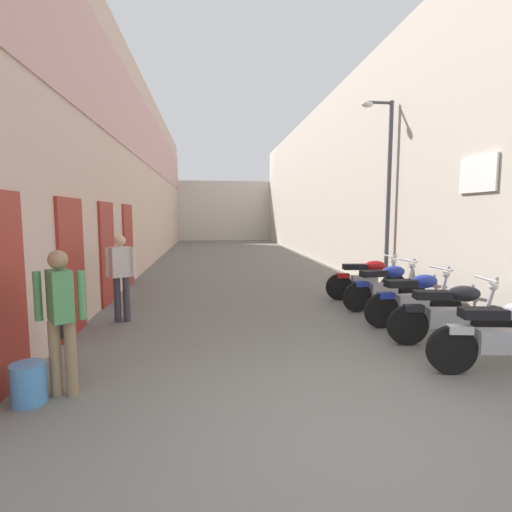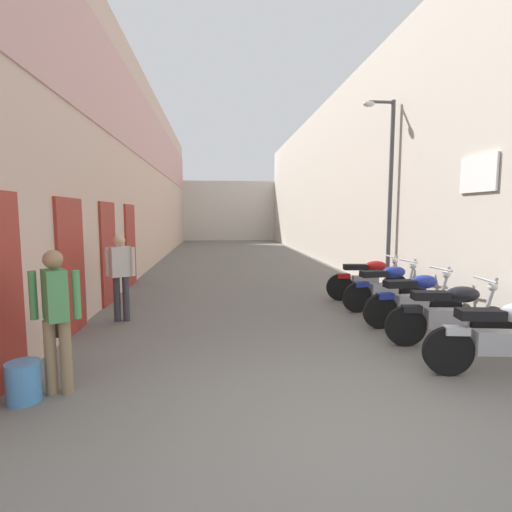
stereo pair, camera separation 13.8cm
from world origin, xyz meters
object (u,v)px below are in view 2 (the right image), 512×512
Objects in this scene: motorcycle_second at (450,313)px; water_jug_near_door at (24,382)px; street_lamp at (387,182)px; motorcycle_fourth at (386,286)px; motorcycle_nearest at (504,336)px; pedestrian_mid_alley at (121,271)px; motorcycle_third at (415,298)px; pedestrian_by_doorway at (56,311)px; motorcycle_fifth at (368,278)px; umbrella_leaning at (59,315)px.

water_jug_near_door is (-5.40, -1.15, -0.29)m from motorcycle_second.
water_jug_near_door is 0.09× the size of street_lamp.
motorcycle_nearest is at bearing -90.00° from motorcycle_fourth.
street_lamp reaches higher than pedestrian_mid_alley.
motorcycle_second is 1.03m from motorcycle_third.
pedestrian_by_doorway is 2.91m from pedestrian_mid_alley.
motorcycle_third is 1.18× the size of pedestrian_mid_alley.
motorcycle_second is at bearing -20.46° from pedestrian_mid_alley.
motorcycle_fifth is 2.42m from street_lamp.
motorcycle_third is at bearing 90.00° from motorcycle_nearest.
street_lamp is (0.70, 1.69, 2.20)m from motorcycle_fourth.
motorcycle_nearest is 1.00× the size of motorcycle_second.
motorcycle_second is 1.00× the size of motorcycle_third.
motorcycle_nearest is 5.94m from pedestrian_mid_alley.
pedestrian_by_doorway is (-5.10, -2.03, 0.42)m from motorcycle_third.
motorcycle_nearest is 0.40× the size of street_lamp.
motorcycle_second and motorcycle_fourth have the same top height.
motorcycle_second is 1.17× the size of pedestrian_by_doorway.
umbrella_leaning is (0.03, 0.91, 0.47)m from water_jug_near_door.
pedestrian_by_doorway is at bearing -140.13° from street_lamp.
street_lamp is at bearing 81.92° from motorcycle_nearest.
motorcycle_fifth is (0.00, 2.08, 0.00)m from motorcycle_third.
motorcycle_nearest is 5.41m from water_jug_near_door.
motorcycle_fourth is (0.00, 3.24, 0.00)m from motorcycle_nearest.
motorcycle_fourth is at bearing 90.00° from motorcycle_third.
umbrella_leaning is at bearing 171.09° from motorcycle_nearest.
motorcycle_third is at bearing 90.00° from motorcycle_second.
motorcycle_second is 1.00× the size of motorcycle_fifth.
pedestrian_mid_alley is at bearing -161.59° from street_lamp.
motorcycle_third is (0.00, 2.11, 0.00)m from motorcycle_nearest.
motorcycle_second and motorcycle_third have the same top height.
street_lamp reaches higher than water_jug_near_door.
motorcycle_nearest is 1.17× the size of pedestrian_mid_alley.
street_lamp is (6.10, 5.00, 2.49)m from water_jug_near_door.
motorcycle_fourth is at bearing 90.00° from motorcycle_second.
motorcycle_third is at bearing -90.00° from motorcycle_fifth.
motorcycle_nearest is at bearing 0.75° from water_jug_near_door.
motorcycle_fourth is at bearing 24.06° from umbrella_leaning.
motorcycle_second is 1.91× the size of umbrella_leaning.
motorcycle_fourth is at bearing 2.76° from pedestrian_mid_alley.
motorcycle_fourth and motorcycle_fifth have the same top height.
motorcycle_second is at bearing 2.56° from umbrella_leaning.
motorcycle_fifth is at bearing 90.00° from motorcycle_nearest.
water_jug_near_door is at bearing -158.03° from motorcycle_third.
pedestrian_by_doorway is (-5.10, 0.08, 0.42)m from motorcycle_nearest.
motorcycle_nearest reaches higher than water_jug_near_door.
motorcycle_fourth reaches higher than umbrella_leaning.
pedestrian_mid_alley is 6.38m from street_lamp.
motorcycle_third is 5.21m from pedestrian_mid_alley.
motorcycle_third is 5.52m from umbrella_leaning.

